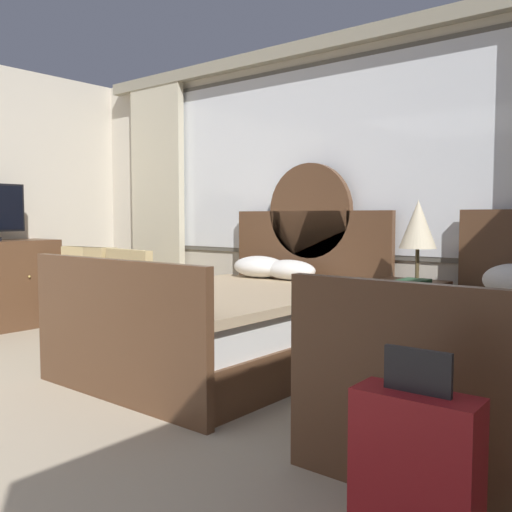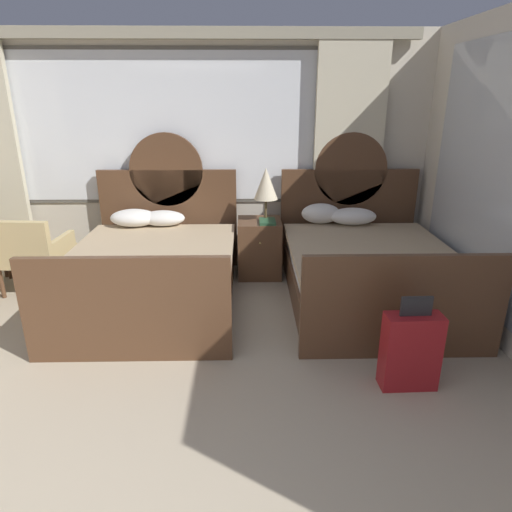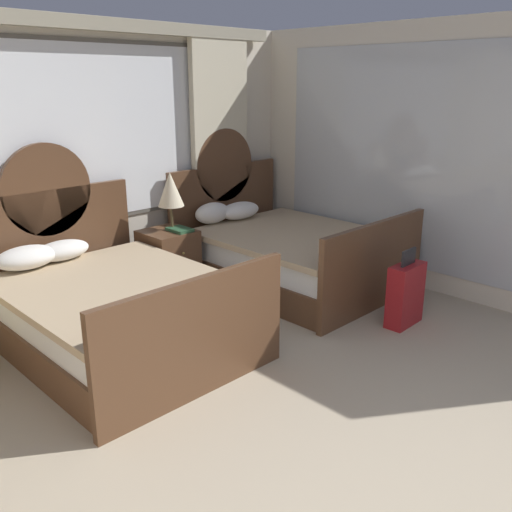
% 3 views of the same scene
% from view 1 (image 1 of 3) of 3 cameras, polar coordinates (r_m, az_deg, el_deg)
% --- Properties ---
extents(wall_back_window, '(6.05, 0.22, 2.70)m').
position_cam_1_polar(wall_back_window, '(5.13, 6.41, 7.25)').
color(wall_back_window, beige).
rests_on(wall_back_window, ground_plane).
extents(bed_near_window, '(1.62, 2.18, 1.61)m').
position_cam_1_polar(bed_near_window, '(4.32, -2.18, -6.58)').
color(bed_near_window, brown).
rests_on(bed_near_window, ground_plane).
extents(nightstand_between_beds, '(0.49, 0.52, 0.66)m').
position_cam_1_polar(nightstand_between_beds, '(4.31, 14.96, -6.87)').
color(nightstand_between_beds, brown).
rests_on(nightstand_between_beds, ground_plane).
extents(table_lamp_on_nightstand, '(0.27, 0.27, 0.60)m').
position_cam_1_polar(table_lamp_on_nightstand, '(4.22, 16.07, 3.00)').
color(table_lamp_on_nightstand, brown).
rests_on(table_lamp_on_nightstand, nightstand_between_beds).
extents(book_on_nightstand, '(0.18, 0.26, 0.03)m').
position_cam_1_polar(book_on_nightstand, '(4.14, 15.57, -2.52)').
color(book_on_nightstand, '#285133').
rests_on(book_on_nightstand, nightstand_between_beds).
extents(armchair_by_window_left, '(0.68, 0.68, 0.83)m').
position_cam_1_polar(armchair_by_window_left, '(5.43, -10.97, -3.20)').
color(armchair_by_window_left, tan).
rests_on(armchair_by_window_left, ground_plane).
extents(armchair_by_window_centre, '(0.66, 0.66, 0.83)m').
position_cam_1_polar(armchair_by_window_centre, '(6.00, -15.38, -2.59)').
color(armchair_by_window_centre, tan).
rests_on(armchair_by_window_centre, ground_plane).
extents(armchair_by_window_right, '(0.78, 0.78, 0.83)m').
position_cam_1_polar(armchair_by_window_right, '(5.99, -15.26, -2.60)').
color(armchair_by_window_right, tan).
rests_on(armchair_by_window_right, ground_plane).
extents(suitcase_on_floor, '(0.41, 0.18, 0.72)m').
position_cam_1_polar(suitcase_on_floor, '(2.02, 15.82, -20.84)').
color(suitcase_on_floor, maroon).
rests_on(suitcase_on_floor, ground_plane).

